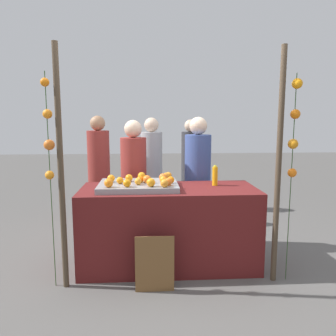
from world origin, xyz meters
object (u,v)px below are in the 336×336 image
stall_counter (169,227)px  juice_bottle (215,176)px  orange_1 (151,182)px  orange_0 (163,177)px  vendor_left (134,188)px  chalkboard_sign (155,264)px  vendor_right (197,186)px

stall_counter → juice_bottle: juice_bottle is taller
orange_1 → juice_bottle: 0.80m
orange_0 → juice_bottle: size_ratio=0.37×
orange_1 → vendor_left: bearing=104.2°
juice_bottle → chalkboard_sign: bearing=-135.7°
orange_1 → chalkboard_sign: 0.82m
juice_bottle → vendor_left: vendor_left is taller
stall_counter → vendor_left: 0.80m
orange_0 → vendor_right: (0.47, 0.51, -0.22)m
orange_1 → juice_bottle: bearing=23.5°
stall_counter → juice_bottle: size_ratio=8.34×
stall_counter → vendor_left: bearing=123.8°
stall_counter → orange_0: orange_0 is taller
chalkboard_sign → vendor_left: bearing=101.1°
chalkboard_sign → vendor_right: size_ratio=0.34×
stall_counter → juice_bottle: bearing=11.5°
orange_0 → stall_counter: bearing=-55.4°
juice_bottle → orange_1: bearing=-156.5°
chalkboard_sign → vendor_right: 1.42m
chalkboard_sign → vendor_right: bearing=63.7°
vendor_right → juice_bottle: bearing=-75.9°
vendor_left → vendor_right: (0.82, -0.01, 0.02)m
stall_counter → orange_0: (-0.06, 0.09, 0.55)m
orange_1 → juice_bottle: size_ratio=0.39×
chalkboard_sign → vendor_right: (0.59, 1.18, 0.51)m
orange_0 → vendor_left: 0.67m
orange_1 → chalkboard_sign: (0.03, -0.37, -0.72)m
stall_counter → vendor_right: bearing=55.6°
stall_counter → orange_0: size_ratio=22.45×
orange_0 → juice_bottle: juice_bottle is taller
orange_0 → vendor_right: 0.73m
orange_1 → chalkboard_sign: size_ratio=0.16×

